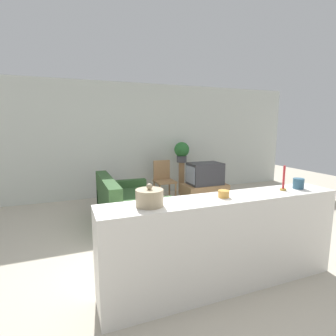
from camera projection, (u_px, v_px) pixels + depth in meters
ground_plane at (195, 257)px, 3.42m from camera, size 14.00×14.00×0.00m
wall_back at (131, 140)px, 6.35m from camera, size 9.00×0.06×2.70m
couch at (128, 206)px, 4.64m from camera, size 0.99×1.66×0.82m
tv_stand at (205, 194)px, 5.78m from camera, size 0.95×0.56×0.43m
television at (205, 174)px, 5.71m from camera, size 0.72×0.49×0.47m
wooden_chair at (164, 178)px, 5.99m from camera, size 0.44×0.44×0.91m
plant_stand at (182, 178)px, 6.55m from camera, size 0.15×0.15×0.80m
potted_plant at (182, 151)px, 6.44m from camera, size 0.37×0.37×0.50m
foreground_counter at (224, 242)px, 2.75m from camera, size 2.62×0.44×0.98m
decorative_bowl at (150, 198)px, 2.36m from camera, size 0.25×0.25×0.21m
candle_jar at (224, 194)px, 2.65m from camera, size 0.11×0.11×0.07m
candlestick at (283, 182)px, 2.93m from camera, size 0.07×0.07×0.28m
coffee_tin at (298, 184)px, 3.01m from camera, size 0.12×0.12×0.12m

